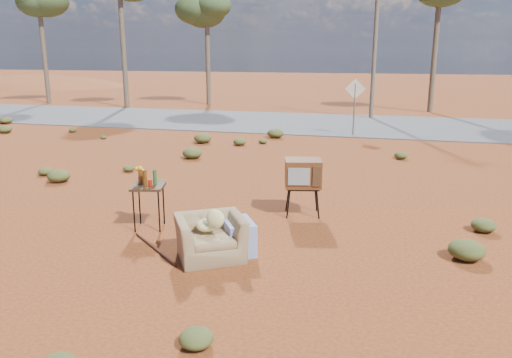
# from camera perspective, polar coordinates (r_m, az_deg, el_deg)

# --- Properties ---
(ground) EXTENTS (140.00, 140.00, 0.00)m
(ground) POSITION_cam_1_polar(r_m,az_deg,el_deg) (8.58, -4.51, -7.45)
(ground) COLOR brown
(ground) RESTS_ON ground
(highway) EXTENTS (140.00, 7.00, 0.04)m
(highway) POSITION_cam_1_polar(r_m,az_deg,el_deg) (22.89, 7.75, 6.31)
(highway) COLOR #565659
(highway) RESTS_ON ground
(dirt_mound) EXTENTS (26.00, 18.00, 2.00)m
(dirt_mound) POSITION_cam_1_polar(r_m,az_deg,el_deg) (52.90, -24.06, 9.71)
(dirt_mound) COLOR brown
(dirt_mound) RESTS_ON ground
(armchair) EXTENTS (1.35, 1.30, 0.91)m
(armchair) POSITION_cam_1_polar(r_m,az_deg,el_deg) (7.94, -4.62, -5.98)
(armchair) COLOR olive
(armchair) RESTS_ON ground
(tv_unit) EXTENTS (0.81, 0.70, 1.13)m
(tv_unit) POSITION_cam_1_polar(r_m,az_deg,el_deg) (9.86, 5.40, 0.57)
(tv_unit) COLOR black
(tv_unit) RESTS_ON ground
(side_table) EXTENTS (0.69, 0.69, 1.13)m
(side_table) POSITION_cam_1_polar(r_m,az_deg,el_deg) (9.33, -12.45, -0.52)
(side_table) COLOR #322012
(side_table) RESTS_ON ground
(rusty_bar) EXTENTS (1.24, 1.11, 0.04)m
(rusty_bar) POSITION_cam_1_polar(r_m,az_deg,el_deg) (8.48, -11.45, -7.81)
(rusty_bar) COLOR #4F2615
(rusty_bar) RESTS_ON ground
(road_sign) EXTENTS (0.78, 0.06, 2.19)m
(road_sign) POSITION_cam_1_polar(r_m,az_deg,el_deg) (19.63, 11.23, 9.19)
(road_sign) COLOR brown
(road_sign) RESTS_ON ground
(eucalyptus_far_left) EXTENTS (3.20, 3.20, 7.10)m
(eucalyptus_far_left) POSITION_cam_1_polar(r_m,az_deg,el_deg) (34.50, -23.54, 17.83)
(eucalyptus_far_left) COLOR brown
(eucalyptus_far_left) RESTS_ON ground
(eucalyptus_near_left) EXTENTS (3.20, 3.20, 6.60)m
(eucalyptus_near_left) POSITION_cam_1_polar(r_m,az_deg,el_deg) (31.46, -5.65, 18.44)
(eucalyptus_near_left) COLOR brown
(eucalyptus_near_left) RESTS_ON ground
(utility_pole_center) EXTENTS (1.40, 0.20, 8.00)m
(utility_pole_center) POSITION_cam_1_polar(r_m,az_deg,el_deg) (25.05, 13.53, 16.20)
(utility_pole_center) COLOR brown
(utility_pole_center) RESTS_ON ground
(scrub_patch) EXTENTS (17.49, 8.07, 0.33)m
(scrub_patch) POSITION_cam_1_polar(r_m,az_deg,el_deg) (12.79, -1.65, 0.60)
(scrub_patch) COLOR #4C5123
(scrub_patch) RESTS_ON ground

